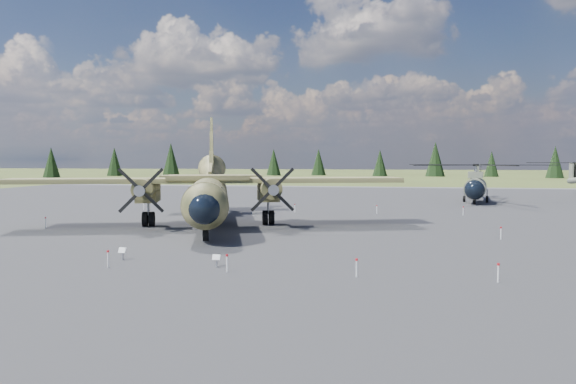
# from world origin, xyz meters

# --- Properties ---
(ground) EXTENTS (500.00, 500.00, 0.00)m
(ground) POSITION_xyz_m (0.00, 0.00, 0.00)
(ground) COLOR #53622B
(ground) RESTS_ON ground
(apron) EXTENTS (120.00, 120.00, 0.04)m
(apron) POSITION_xyz_m (0.00, 10.00, 0.00)
(apron) COLOR #5B5B60
(apron) RESTS_ON ground
(transport_plane) EXTENTS (30.06, 26.80, 10.07)m
(transport_plane) POSITION_xyz_m (-4.98, 4.57, 2.89)
(transport_plane) COLOR #37391F
(transport_plane) RESTS_ON ground
(helicopter_near) EXTENTS (21.29, 23.01, 4.70)m
(helicopter_near) POSITION_xyz_m (19.25, 31.99, 3.34)
(helicopter_near) COLOR slate
(helicopter_near) RESTS_ON ground
(info_placard_left) EXTENTS (0.45, 0.25, 0.66)m
(info_placard_left) POSITION_xyz_m (-4.31, -11.44, 0.44)
(info_placard_left) COLOR gray
(info_placard_left) RESTS_ON ground
(info_placard_right) EXTENTS (0.39, 0.17, 0.62)m
(info_placard_right) POSITION_xyz_m (1.10, -12.33, 0.41)
(info_placard_right) COLOR gray
(info_placard_right) RESTS_ON ground
(barrier_fence) EXTENTS (33.12, 29.62, 0.85)m
(barrier_fence) POSITION_xyz_m (-0.46, -0.08, 0.51)
(barrier_fence) COLOR white
(barrier_fence) RESTS_ON ground
(treeline) EXTENTS (291.93, 300.93, 10.99)m
(treeline) POSITION_xyz_m (0.33, -6.23, 4.82)
(treeline) COLOR black
(treeline) RESTS_ON ground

